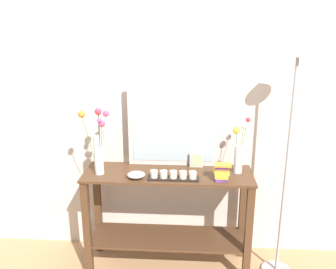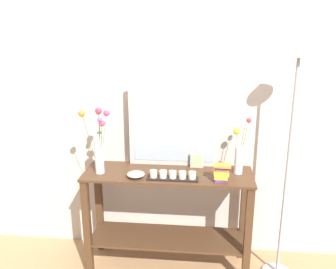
% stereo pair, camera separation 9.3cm
% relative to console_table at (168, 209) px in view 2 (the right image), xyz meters
% --- Properties ---
extents(ground_plane, '(7.00, 6.00, 0.02)m').
position_rel_console_table_xyz_m(ground_plane, '(0.00, 0.00, -0.54)').
color(ground_plane, '#A87F56').
extents(wall_back, '(6.40, 0.08, 2.70)m').
position_rel_console_table_xyz_m(wall_back, '(0.00, 0.33, 0.82)').
color(wall_back, beige).
rests_on(wall_back, ground).
extents(console_table, '(1.35, 0.42, 0.85)m').
position_rel_console_table_xyz_m(console_table, '(0.00, 0.00, 0.00)').
color(console_table, '#472D1C').
rests_on(console_table, ground).
extents(mirror_leaning, '(0.74, 0.03, 0.70)m').
position_rel_console_table_xyz_m(mirror_leaning, '(0.03, 0.18, 0.67)').
color(mirror_leaning, '#B7B2AD').
rests_on(mirror_leaning, console_table).
extents(tall_vase_left, '(0.19, 0.23, 0.53)m').
position_rel_console_table_xyz_m(tall_vase_left, '(-0.54, -0.06, 0.58)').
color(tall_vase_left, silver).
rests_on(tall_vase_left, console_table).
extents(vase_right, '(0.14, 0.10, 0.44)m').
position_rel_console_table_xyz_m(vase_right, '(0.56, 0.05, 0.50)').
color(vase_right, silver).
rests_on(vase_right, console_table).
extents(candle_tray, '(0.39, 0.09, 0.07)m').
position_rel_console_table_xyz_m(candle_tray, '(0.05, -0.12, 0.35)').
color(candle_tray, black).
rests_on(candle_tray, console_table).
extents(picture_frame_small, '(0.11, 0.01, 0.12)m').
position_rel_console_table_xyz_m(picture_frame_small, '(0.23, 0.13, 0.38)').
color(picture_frame_small, '#B7B2AD').
rests_on(picture_frame_small, console_table).
extents(decorative_bowl, '(0.14, 0.14, 0.04)m').
position_rel_console_table_xyz_m(decorative_bowl, '(-0.24, -0.12, 0.35)').
color(decorative_bowl, '#9E9389').
rests_on(decorative_bowl, console_table).
extents(book_stack, '(0.14, 0.10, 0.13)m').
position_rel_console_table_xyz_m(book_stack, '(0.41, -0.12, 0.39)').
color(book_stack, '#663884').
rests_on(book_stack, console_table).
extents(floor_lamp, '(0.24, 0.24, 1.87)m').
position_rel_console_table_xyz_m(floor_lamp, '(0.91, -0.04, 0.73)').
color(floor_lamp, '#9E9EA3').
rests_on(floor_lamp, ground).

